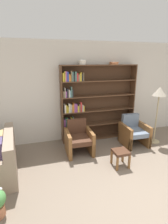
# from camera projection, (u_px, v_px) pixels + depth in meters

# --- Properties ---
(ground_plane) EXTENTS (24.00, 24.00, 0.00)m
(ground_plane) POSITION_uv_depth(u_px,v_px,m) (152.00, 203.00, 2.85)
(ground_plane) COLOR #7A6B5B
(wall_back) EXTENTS (12.00, 0.06, 2.75)m
(wall_back) POSITION_uv_depth(u_px,v_px,m) (94.00, 91.00, 5.07)
(wall_back) COLOR silver
(wall_back) RESTS_ON ground
(bookshelf) EXTENTS (2.16, 0.30, 2.13)m
(bookshelf) POSITION_uv_depth(u_px,v_px,m) (92.00, 103.00, 4.96)
(bookshelf) COLOR brown
(bookshelf) RESTS_ON ground
(bowl_slate) EXTENTS (0.21, 0.21, 0.12)m
(bowl_slate) POSITION_uv_depth(u_px,v_px,m) (82.00, 62.00, 4.54)
(bowl_slate) COLOR silver
(bowl_slate) RESTS_ON bookshelf
(bowl_sage) EXTENTS (0.26, 0.26, 0.07)m
(bowl_sage) POSITION_uv_depth(u_px,v_px,m) (114.00, 63.00, 4.80)
(bowl_sage) COLOR #C67547
(bowl_sage) RESTS_ON bookshelf
(armchair_leather) EXTENTS (0.66, 0.70, 0.80)m
(armchair_leather) POSITION_uv_depth(u_px,v_px,m) (79.00, 139.00, 4.36)
(armchair_leather) COLOR brown
(armchair_leather) RESTS_ON ground
(armchair_cushioned) EXTENTS (0.66, 0.70, 0.80)m
(armchair_cushioned) POSITION_uv_depth(u_px,v_px,m) (134.00, 132.00, 4.79)
(armchair_cushioned) COLOR brown
(armchair_cushioned) RESTS_ON ground
(floor_lamp) EXTENTS (0.36, 0.36, 1.57)m
(floor_lamp) POSITION_uv_depth(u_px,v_px,m) (159.00, 96.00, 4.65)
(floor_lamp) COLOR tan
(floor_lamp) RESTS_ON ground
(footstool) EXTENTS (0.32, 0.32, 0.37)m
(footstool) POSITION_uv_depth(u_px,v_px,m) (121.00, 154.00, 3.79)
(footstool) COLOR brown
(footstool) RESTS_ON ground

